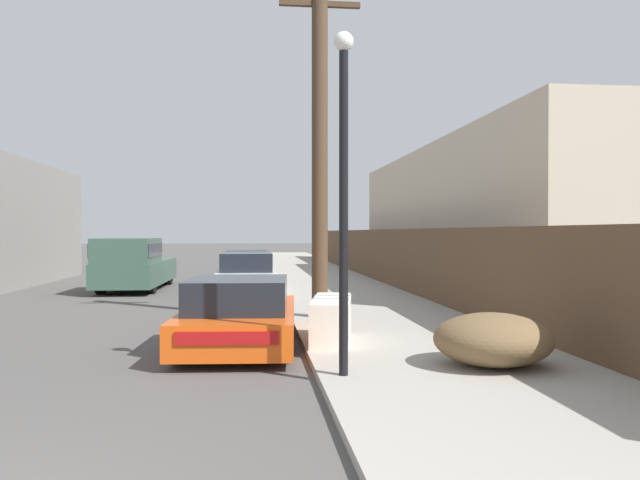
# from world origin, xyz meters

# --- Properties ---
(sidewalk_curb) EXTENTS (4.20, 63.00, 0.12)m
(sidewalk_curb) POSITION_xyz_m (5.30, 23.50, 0.06)
(sidewalk_curb) COLOR #9E998E
(sidewalk_curb) RESTS_ON ground
(discarded_fridge) EXTENTS (0.94, 1.86, 0.79)m
(discarded_fridge) POSITION_xyz_m (3.70, 6.72, 0.50)
(discarded_fridge) COLOR silver
(discarded_fridge) RESTS_ON sidewalk_curb
(parked_sports_car_red) EXTENTS (2.16, 4.33, 1.22)m
(parked_sports_car_red) POSITION_xyz_m (2.12, 6.96, 0.56)
(parked_sports_car_red) COLOR #E05114
(parked_sports_car_red) RESTS_ON ground
(car_parked_mid) EXTENTS (1.79, 4.56, 1.38)m
(car_parked_mid) POSITION_xyz_m (2.16, 15.37, 0.65)
(car_parked_mid) COLOR silver
(car_parked_mid) RESTS_ON ground
(car_parked_far) EXTENTS (2.10, 4.48, 1.28)m
(car_parked_far) POSITION_xyz_m (2.07, 22.10, 0.61)
(car_parked_far) COLOR silver
(car_parked_far) RESTS_ON ground
(pickup_truck) EXTENTS (2.04, 5.80, 1.80)m
(pickup_truck) POSITION_xyz_m (-1.70, 18.08, 0.90)
(pickup_truck) COLOR #385647
(pickup_truck) RESTS_ON ground
(utility_pole) EXTENTS (1.80, 0.36, 7.70)m
(utility_pole) POSITION_xyz_m (3.84, 9.88, 4.05)
(utility_pole) COLOR #4C3826
(utility_pole) RESTS_ON sidewalk_curb
(street_lamp) EXTENTS (0.26, 0.26, 4.50)m
(street_lamp) POSITION_xyz_m (3.53, 4.20, 2.74)
(street_lamp) COLOR black
(street_lamp) RESTS_ON sidewalk_curb
(brush_pile) EXTENTS (1.67, 1.60, 0.74)m
(brush_pile) POSITION_xyz_m (5.71, 4.55, 0.49)
(brush_pile) COLOR brown
(brush_pile) RESTS_ON sidewalk_curb
(wooden_fence) EXTENTS (0.08, 43.94, 1.99)m
(wooden_fence) POSITION_xyz_m (7.25, 22.14, 1.11)
(wooden_fence) COLOR brown
(wooden_fence) RESTS_ON sidewalk_curb
(building_right_house) EXTENTS (6.00, 20.75, 5.23)m
(building_right_house) POSITION_xyz_m (11.74, 19.42, 2.62)
(building_right_house) COLOR beige
(building_right_house) RESTS_ON ground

